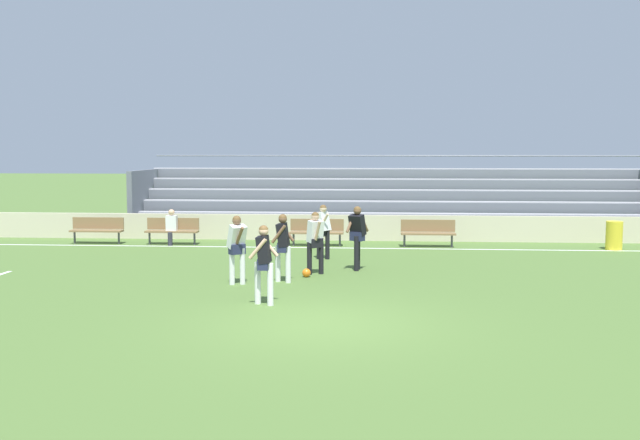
{
  "coord_description": "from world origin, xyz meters",
  "views": [
    {
      "loc": [
        0.98,
        -13.2,
        3.25
      ],
      "look_at": [
        -0.49,
        6.53,
        1.3
      ],
      "focal_mm": 40.48,
      "sensor_mm": 36.0,
      "label": 1
    }
  ],
  "objects_px": {
    "bleacher_stand": "(394,199)",
    "trash_bin": "(614,236)",
    "bench_far_right": "(172,228)",
    "spectator_seated": "(171,224)",
    "bench_near_wall_gap": "(97,228)",
    "player_white_on_ball": "(315,237)",
    "bench_near_bin": "(428,231)",
    "player_dark_deep_cover": "(264,258)",
    "bench_centre_sideline": "(317,230)",
    "player_dark_pressing_high": "(357,232)",
    "soccer_ball": "(306,273)",
    "player_dark_wide_right": "(283,242)",
    "player_white_dropping_back": "(237,244)",
    "player_white_overlapping": "(323,227)"
  },
  "relations": [
    {
      "from": "bleacher_stand",
      "to": "trash_bin",
      "type": "bearing_deg",
      "value": -32.64
    },
    {
      "from": "bench_far_right",
      "to": "spectator_seated",
      "type": "height_order",
      "value": "spectator_seated"
    },
    {
      "from": "spectator_seated",
      "to": "bench_near_wall_gap",
      "type": "bearing_deg",
      "value": 177.48
    },
    {
      "from": "player_white_on_ball",
      "to": "bench_near_bin",
      "type": "bearing_deg",
      "value": 59.01
    },
    {
      "from": "bench_far_right",
      "to": "spectator_seated",
      "type": "relative_size",
      "value": 1.49
    },
    {
      "from": "bleacher_stand",
      "to": "player_dark_deep_cover",
      "type": "height_order",
      "value": "bleacher_stand"
    },
    {
      "from": "bench_near_wall_gap",
      "to": "spectator_seated",
      "type": "height_order",
      "value": "spectator_seated"
    },
    {
      "from": "bleacher_stand",
      "to": "player_dark_deep_cover",
      "type": "xyz_separation_m",
      "value": [
        -3.05,
        -13.5,
        -0.3
      ]
    },
    {
      "from": "bench_near_wall_gap",
      "to": "trash_bin",
      "type": "distance_m",
      "value": 17.24
    },
    {
      "from": "bench_centre_sideline",
      "to": "player_white_on_ball",
      "type": "relative_size",
      "value": 1.1
    },
    {
      "from": "bench_far_right",
      "to": "player_dark_pressing_high",
      "type": "relative_size",
      "value": 1.04
    },
    {
      "from": "player_dark_pressing_high",
      "to": "bench_near_wall_gap",
      "type": "bearing_deg",
      "value": 151.99
    },
    {
      "from": "bench_near_wall_gap",
      "to": "player_dark_pressing_high",
      "type": "bearing_deg",
      "value": -28.01
    },
    {
      "from": "bench_far_right",
      "to": "trash_bin",
      "type": "height_order",
      "value": "trash_bin"
    },
    {
      "from": "player_dark_pressing_high",
      "to": "soccer_ball",
      "type": "height_order",
      "value": "player_dark_pressing_high"
    },
    {
      "from": "bench_near_wall_gap",
      "to": "spectator_seated",
      "type": "xyz_separation_m",
      "value": [
        2.63,
        -0.12,
        0.16
      ]
    },
    {
      "from": "bench_near_wall_gap",
      "to": "player_dark_wide_right",
      "type": "xyz_separation_m",
      "value": [
        7.28,
        -6.7,
        0.45
      ]
    },
    {
      "from": "bench_far_right",
      "to": "player_dark_deep_cover",
      "type": "distance_m",
      "value": 10.34
    },
    {
      "from": "trash_bin",
      "to": "player_white_dropping_back",
      "type": "height_order",
      "value": "player_white_dropping_back"
    },
    {
      "from": "bench_far_right",
      "to": "player_dark_deep_cover",
      "type": "xyz_separation_m",
      "value": [
        4.57,
        -9.27,
        0.45
      ]
    },
    {
      "from": "bench_far_right",
      "to": "player_white_on_ball",
      "type": "xyz_separation_m",
      "value": [
        5.34,
        -5.52,
        0.42
      ]
    },
    {
      "from": "bench_centre_sideline",
      "to": "player_dark_deep_cover",
      "type": "xyz_separation_m",
      "value": [
        -0.38,
        -9.27,
        0.45
      ]
    },
    {
      "from": "bench_near_bin",
      "to": "player_white_on_ball",
      "type": "height_order",
      "value": "player_white_on_ball"
    },
    {
      "from": "bleacher_stand",
      "to": "player_dark_pressing_high",
      "type": "xyz_separation_m",
      "value": [
        -1.21,
        -9.05,
        -0.26
      ]
    },
    {
      "from": "player_dark_wide_right",
      "to": "soccer_ball",
      "type": "relative_size",
      "value": 7.61
    },
    {
      "from": "bleacher_stand",
      "to": "player_dark_pressing_high",
      "type": "relative_size",
      "value": 11.6
    },
    {
      "from": "bleacher_stand",
      "to": "spectator_seated",
      "type": "distance_m",
      "value": 8.8
    },
    {
      "from": "bench_near_bin",
      "to": "spectator_seated",
      "type": "height_order",
      "value": "spectator_seated"
    },
    {
      "from": "player_dark_wide_right",
      "to": "bench_centre_sideline",
      "type": "bearing_deg",
      "value": 87.43
    },
    {
      "from": "trash_bin",
      "to": "player_dark_wide_right",
      "type": "distance_m",
      "value": 11.88
    },
    {
      "from": "bench_near_bin",
      "to": "bench_far_right",
      "type": "xyz_separation_m",
      "value": [
        -8.66,
        0.0,
        0.0
      ]
    },
    {
      "from": "bench_near_bin",
      "to": "player_dark_deep_cover",
      "type": "relative_size",
      "value": 1.07
    },
    {
      "from": "trash_bin",
      "to": "player_white_dropping_back",
      "type": "distance_m",
      "value": 12.98
    },
    {
      "from": "bleacher_stand",
      "to": "player_white_on_ball",
      "type": "relative_size",
      "value": 12.29
    },
    {
      "from": "player_white_dropping_back",
      "to": "player_white_overlapping",
      "type": "distance_m",
      "value": 4.52
    },
    {
      "from": "player_dark_pressing_high",
      "to": "player_white_on_ball",
      "type": "distance_m",
      "value": 1.28
    },
    {
      "from": "bench_far_right",
      "to": "player_dark_pressing_high",
      "type": "height_order",
      "value": "player_dark_pressing_high"
    },
    {
      "from": "bleacher_stand",
      "to": "spectator_seated",
      "type": "xyz_separation_m",
      "value": [
        -7.62,
        -4.35,
        -0.6
      ]
    },
    {
      "from": "player_dark_pressing_high",
      "to": "player_white_overlapping",
      "type": "bearing_deg",
      "value": 118.9
    },
    {
      "from": "bench_near_wall_gap",
      "to": "player_white_dropping_back",
      "type": "distance_m",
      "value": 9.43
    },
    {
      "from": "player_white_dropping_back",
      "to": "player_white_overlapping",
      "type": "bearing_deg",
      "value": 66.87
    },
    {
      "from": "trash_bin",
      "to": "bleacher_stand",
      "type": "bearing_deg",
      "value": 147.36
    },
    {
      "from": "spectator_seated",
      "to": "player_white_overlapping",
      "type": "bearing_deg",
      "value": -27.53
    },
    {
      "from": "bench_centre_sideline",
      "to": "spectator_seated",
      "type": "bearing_deg",
      "value": -178.66
    },
    {
      "from": "player_dark_wide_right",
      "to": "player_white_overlapping",
      "type": "distance_m",
      "value": 3.85
    },
    {
      "from": "spectator_seated",
      "to": "player_dark_deep_cover",
      "type": "bearing_deg",
      "value": -63.45
    },
    {
      "from": "player_white_dropping_back",
      "to": "player_dark_deep_cover",
      "type": "distance_m",
      "value": 2.4
    },
    {
      "from": "bench_centre_sideline",
      "to": "player_dark_pressing_high",
      "type": "xyz_separation_m",
      "value": [
        1.47,
        -4.81,
        0.49
      ]
    },
    {
      "from": "bench_near_bin",
      "to": "player_white_on_ball",
      "type": "distance_m",
      "value": 6.45
    },
    {
      "from": "bench_far_right",
      "to": "player_white_dropping_back",
      "type": "xyz_separation_m",
      "value": [
        3.59,
        -7.07,
        0.45
      ]
    }
  ]
}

